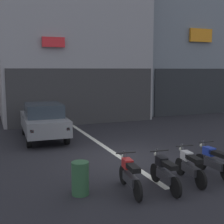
{
  "coord_description": "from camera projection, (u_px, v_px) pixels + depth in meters",
  "views": [
    {
      "loc": [
        -4.26,
        -9.64,
        3.15
      ],
      "look_at": [
        0.39,
        2.0,
        1.4
      ],
      "focal_mm": 49.14,
      "sensor_mm": 36.0,
      "label": 1
    }
  ],
  "objects": [
    {
      "name": "motorcycle_black_row_left_mid",
      "position": [
        165.0,
        172.0,
        8.08
      ],
      "size": [
        0.55,
        1.67,
        0.98
      ],
      "color": "black",
      "rests_on": "ground"
    },
    {
      "name": "car_grey_crossing_near",
      "position": [
        44.0,
        120.0,
        13.76
      ],
      "size": [
        1.9,
        4.16,
        1.64
      ],
      "color": "black",
      "rests_on": "ground"
    },
    {
      "name": "building_far_right",
      "position": [
        177.0,
        37.0,
        24.83
      ],
      "size": [
        8.74,
        7.93,
        11.46
      ],
      "color": "gray",
      "rests_on": "ground"
    },
    {
      "name": "lane_centre_line",
      "position": [
        77.0,
        129.0,
        16.38
      ],
      "size": [
        0.2,
        18.0,
        0.01
      ],
      "primitive_type": "cube",
      "color": "silver",
      "rests_on": "ground"
    },
    {
      "name": "trash_bin",
      "position": [
        80.0,
        178.0,
        7.71
      ],
      "size": [
        0.44,
        0.44,
        0.85
      ],
      "primitive_type": "cylinder",
      "color": "#2D5938",
      "rests_on": "ground"
    },
    {
      "name": "ground_plane",
      "position": [
        123.0,
        159.0,
        10.86
      ],
      "size": [
        120.0,
        120.0,
        0.0
      ],
      "primitive_type": "plane",
      "color": "#232328"
    },
    {
      "name": "motorcycle_red_row_leftmost",
      "position": [
        130.0,
        175.0,
        7.88
      ],
      "size": [
        0.55,
        1.67,
        0.98
      ],
      "color": "black",
      "rests_on": "ground"
    },
    {
      "name": "motorcycle_white_row_centre",
      "position": [
        190.0,
        166.0,
        8.62
      ],
      "size": [
        0.55,
        1.67,
        0.98
      ],
      "color": "black",
      "rests_on": "ground"
    },
    {
      "name": "motorcycle_blue_row_right_mid",
      "position": [
        213.0,
        161.0,
        9.09
      ],
      "size": [
        0.55,
        1.67,
        0.98
      ],
      "color": "black",
      "rests_on": "ground"
    }
  ]
}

